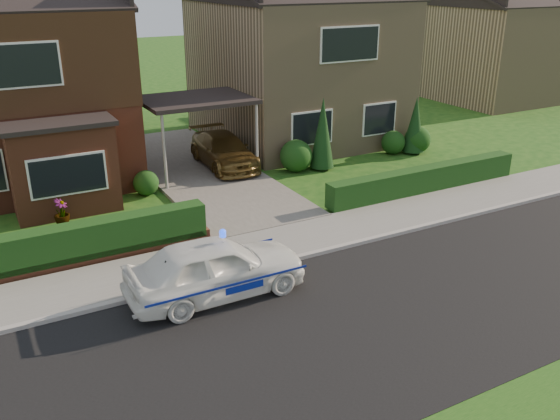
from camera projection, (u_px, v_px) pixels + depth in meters
ground at (384, 311)px, 12.92m from camera, size 120.00×120.00×0.00m
road at (384, 311)px, 12.92m from camera, size 60.00×6.00×0.02m
kerb at (311, 255)px, 15.38m from camera, size 60.00×0.16×0.12m
sidewalk at (291, 240)px, 16.24m from camera, size 60.00×2.00×0.10m
driveway at (199, 171)px, 21.86m from camera, size 3.80×12.00×0.12m
house_left at (4, 69)px, 20.26m from camera, size 7.50×9.53×7.25m
house_right at (296, 52)px, 25.53m from camera, size 7.50×8.06×7.25m
carport_link at (196, 101)px, 20.85m from camera, size 3.80×3.00×2.77m
dwarf_wall at (63, 264)px, 14.60m from camera, size 7.70×0.25×0.36m
hedge_left at (63, 268)px, 14.79m from camera, size 7.50×0.55×0.90m
hedge_right at (423, 193)px, 19.85m from camera, size 7.50×0.55×0.80m
shrub_left_mid at (98, 187)px, 18.48m from camera, size 1.32×1.32×1.32m
shrub_left_near at (146, 183)px, 19.52m from camera, size 0.84×0.84×0.84m
shrub_right_near at (296, 156)px, 21.77m from camera, size 1.20×1.20×1.20m
shrub_right_mid at (393, 142)px, 23.94m from camera, size 0.96×0.96×0.96m
shrub_right_far at (417, 140)px, 24.11m from camera, size 1.08×1.08×1.08m
conifer_a at (322, 135)px, 21.79m from camera, size 0.90×0.90×2.60m
conifer_b at (415, 127)px, 23.82m from camera, size 0.90×0.90×2.20m
neighbour_right at (493, 53)px, 33.85m from camera, size 6.50×7.00×5.20m
police_car at (216, 268)px, 13.31m from camera, size 3.76×4.10×1.56m
driveway_car at (224, 150)px, 22.06m from camera, size 1.86×4.15×1.18m
potted_plant_a at (41, 209)px, 17.56m from camera, size 0.43×0.36×0.70m
potted_plant_b at (44, 249)px, 14.95m from camera, size 0.54×0.51×0.77m
potted_plant_c at (62, 213)px, 17.10m from camera, size 0.63×0.63×0.81m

